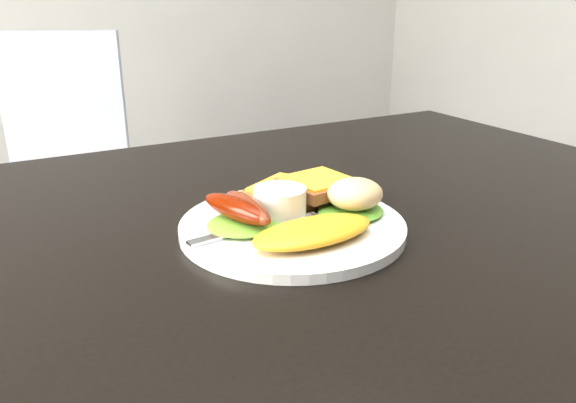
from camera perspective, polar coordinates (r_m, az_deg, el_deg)
name	(u,v)px	position (r m, az deg, el deg)	size (l,w,h in m)	color
dining_table	(275,233)	(0.66, -1.33, -3.24)	(1.20, 0.80, 0.04)	black
dining_chair	(82,187)	(1.80, -20.16, 1.44)	(0.37, 0.37, 0.04)	tan
person	(57,169)	(1.03, -22.38, 3.07)	(0.52, 0.34, 1.43)	#134E8B
plate	(292,227)	(0.61, 0.45, -2.56)	(0.25, 0.25, 0.01)	white
lettuce_left	(246,224)	(0.60, -4.30, -2.26)	(0.08, 0.08, 0.01)	#578221
lettuce_right	(350,211)	(0.63, 6.36, -0.97)	(0.08, 0.07, 0.01)	#2E941F
omelette	(313,231)	(0.56, 2.59, -3.06)	(0.14, 0.06, 0.02)	orange
sausage_a	(236,209)	(0.59, -5.30, -0.73)	(0.02, 0.10, 0.02)	#681A02
sausage_b	(247,207)	(0.60, -4.16, -0.60)	(0.02, 0.10, 0.02)	maroon
ramekin	(280,203)	(0.62, -0.83, -0.15)	(0.06, 0.06, 0.03)	white
toast_a	(289,194)	(0.68, 0.12, 0.80)	(0.09, 0.09, 0.01)	brown
toast_b	(319,186)	(0.67, 3.13, 1.63)	(0.08, 0.08, 0.01)	#964A2B
potato_salad	(355,194)	(0.63, 6.82, 0.79)	(0.06, 0.06, 0.03)	beige
fork	(254,227)	(0.59, -3.50, -2.59)	(0.15, 0.01, 0.00)	#ADAFB7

